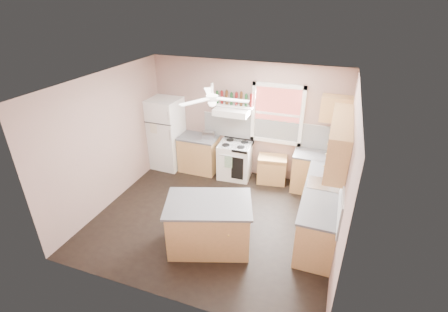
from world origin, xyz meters
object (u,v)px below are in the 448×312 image
(toaster, at_px, (209,135))
(stove, at_px, (235,160))
(refrigerator, at_px, (166,134))
(cart, at_px, (272,169))
(island, at_px, (209,225))

(toaster, bearing_deg, stove, -5.58)
(stove, bearing_deg, toaster, 176.57)
(stove, bearing_deg, refrigerator, 177.26)
(cart, bearing_deg, refrigerator, 173.35)
(cart, bearing_deg, stove, 174.49)
(toaster, distance_m, stove, 0.87)
(refrigerator, relative_size, island, 1.31)
(refrigerator, distance_m, stove, 1.84)
(refrigerator, distance_m, cart, 2.73)
(island, bearing_deg, toaster, 93.21)
(refrigerator, bearing_deg, cart, 4.30)
(toaster, distance_m, cart, 1.68)
(stove, distance_m, cart, 0.89)
(stove, height_order, island, same)
(island, bearing_deg, stove, 78.75)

